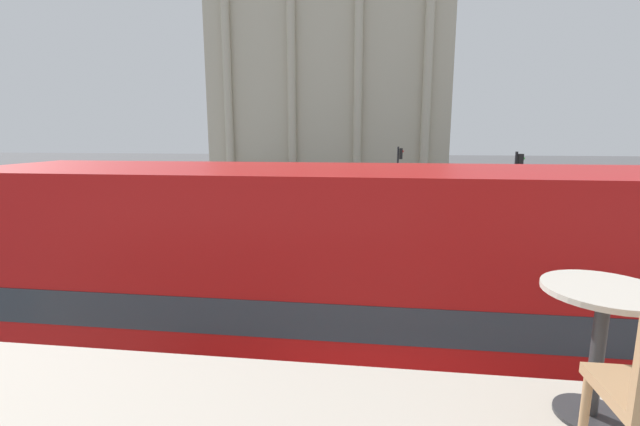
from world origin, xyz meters
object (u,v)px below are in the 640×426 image
cafe_dining_table (601,323)px  traffic_light_far (399,168)px  plaza_building_left (330,68)px  traffic_light_mid (516,182)px  pedestrian_olive (286,181)px  traffic_light_near (561,215)px  double_decker_bus (365,300)px  pedestrian_white (582,204)px

cafe_dining_table → traffic_light_far: traffic_light_far is taller
cafe_dining_table → plaza_building_left: (-6.70, 50.17, 8.73)m
traffic_light_far → traffic_light_mid: bearing=-60.5°
traffic_light_far → pedestrian_olive: (-8.85, 6.26, -1.64)m
traffic_light_mid → pedestrian_olive: (-13.59, 14.65, -1.65)m
traffic_light_near → cafe_dining_table: bearing=-111.5°
traffic_light_mid → cafe_dining_table: bearing=-106.0°
double_decker_bus → cafe_dining_table: (1.27, -3.52, 1.34)m
cafe_dining_table → plaza_building_left: bearing=97.6°
cafe_dining_table → traffic_light_far: (0.36, 26.15, -1.15)m
cafe_dining_table → pedestrian_olive: 33.62m
traffic_light_far → pedestrian_white: traffic_light_far is taller
cafe_dining_table → pedestrian_white: size_ratio=0.42×
double_decker_bus → traffic_light_near: 10.14m
pedestrian_white → double_decker_bus: bearing=179.7°
cafe_dining_table → pedestrian_olive: bearing=104.7°
double_decker_bus → traffic_light_far: double_decker_bus is taller
cafe_dining_table → pedestrian_white: (9.88, 21.99, -2.67)m
traffic_light_near → pedestrian_white: traffic_light_near is taller
cafe_dining_table → traffic_light_mid: 18.51m
plaza_building_left → traffic_light_near: 41.34m
double_decker_bus → plaza_building_left: bearing=103.2°
pedestrian_white → plaza_building_left: bearing=61.3°
pedestrian_olive → pedestrian_white: size_ratio=0.90×
traffic_light_mid → traffic_light_far: size_ratio=1.01×
traffic_light_mid → double_decker_bus: bearing=-114.1°
cafe_dining_table → traffic_light_far: size_ratio=0.19×
double_decker_bus → pedestrian_white: (11.15, 18.47, -1.33)m
plaza_building_left → traffic_light_mid: size_ratio=6.95×
cafe_dining_table → plaza_building_left: plaza_building_left is taller
plaza_building_left → pedestrian_white: 34.63m
traffic_light_mid → pedestrian_white: (4.78, 4.23, -1.54)m
traffic_light_far → pedestrian_olive: 10.97m
traffic_light_near → pedestrian_olive: traffic_light_near is taller
double_decker_bus → pedestrian_olive: size_ratio=6.90×
traffic_light_near → traffic_light_far: (-4.28, 14.39, 0.35)m
cafe_dining_table → plaza_building_left: 51.37m
double_decker_bus → pedestrian_olive: (-7.22, 28.89, -1.44)m
plaza_building_left → traffic_light_near: (11.34, -38.42, -10.23)m
pedestrian_olive → plaza_building_left: bearing=-102.3°
pedestrian_white → cafe_dining_table: bearing=-173.3°
traffic_light_near → traffic_light_far: size_ratio=0.85×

